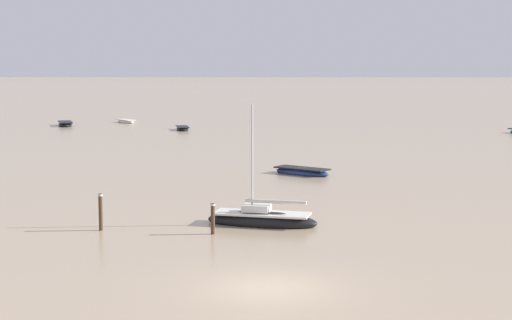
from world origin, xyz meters
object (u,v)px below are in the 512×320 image
object	(u,v)px
rowboat_moored_5	(126,121)
mooring_post_near	(213,219)
rowboat_moored_2	(302,172)
rowboat_moored_3	(65,124)
mooring_post_right	(101,213)
rowboat_moored_6	(183,129)
sailboat_moored_0	(262,220)

from	to	relation	value
rowboat_moored_5	mooring_post_near	distance (m)	66.98
rowboat_moored_2	rowboat_moored_3	size ratio (longest dim) A/B	0.86
rowboat_moored_5	mooring_post_right	xyz separation A→B (m)	(11.60, -64.25, 0.64)
rowboat_moored_2	mooring_post_right	bearing A→B (deg)	97.33
rowboat_moored_3	rowboat_moored_6	world-z (taller)	rowboat_moored_3
mooring_post_near	mooring_post_right	size ratio (longest dim) A/B	0.82
sailboat_moored_0	rowboat_moored_5	bearing A→B (deg)	-61.36
rowboat_moored_6	mooring_post_near	bearing A→B (deg)	-4.27
rowboat_moored_6	mooring_post_right	world-z (taller)	mooring_post_right
sailboat_moored_0	rowboat_moored_2	distance (m)	16.98
rowboat_moored_6	mooring_post_near	size ratio (longest dim) A/B	2.58
sailboat_moored_0	rowboat_moored_5	xyz separation A→B (m)	(-18.79, 62.83, -0.10)
rowboat_moored_5	mooring_post_right	distance (m)	65.29
rowboat_moored_2	mooring_post_right	xyz separation A→B (m)	(-9.48, -18.24, 0.62)
rowboat_moored_3	rowboat_moored_6	xyz separation A→B (m)	(14.79, -5.46, -0.04)
mooring_post_near	mooring_post_right	distance (m)	5.14
rowboat_moored_2	mooring_post_near	world-z (taller)	mooring_post_near
rowboat_moored_6	rowboat_moored_3	bearing A→B (deg)	-123.12
rowboat_moored_2	rowboat_moored_5	xyz separation A→B (m)	(-21.07, 46.00, -0.02)
rowboat_moored_6	mooring_post_right	distance (m)	53.56
rowboat_moored_5	rowboat_moored_3	bearing A→B (deg)	91.70
rowboat_moored_2	sailboat_moored_0	bearing A→B (deg)	117.07
sailboat_moored_0	rowboat_moored_5	size ratio (longest dim) A/B	1.64
rowboat_moored_5	mooring_post_right	world-z (taller)	mooring_post_right
sailboat_moored_0	mooring_post_right	bearing A→B (deg)	23.15
sailboat_moored_0	mooring_post_near	bearing A→B (deg)	56.18
mooring_post_near	mooring_post_right	bearing A→B (deg)	173.05
rowboat_moored_5	mooring_post_right	bearing A→B (deg)	151.60
sailboat_moored_0	rowboat_moored_5	world-z (taller)	sailboat_moored_0
mooring_post_right	rowboat_moored_5	bearing A→B (deg)	100.23
rowboat_moored_3	mooring_post_near	size ratio (longest dim) A/B	3.19
rowboat_moored_6	mooring_post_right	size ratio (longest dim) A/B	2.12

